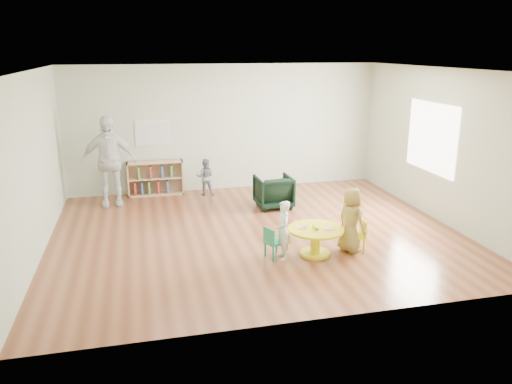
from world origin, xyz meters
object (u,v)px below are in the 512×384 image
armchair (274,192)px  toddler (205,177)px  adult_caretaker (108,161)px  kid_chair_left (273,241)px  child_left (283,230)px  activity_table (316,236)px  child_right (351,220)px  bookshelf (155,178)px  kid_chair_right (358,234)px

armchair → toddler: bearing=-46.4°
armchair → adult_caretaker: 3.41m
kid_chair_left → child_left: child_left is taller
activity_table → child_right: bearing=-0.0°
activity_table → adult_caretaker: adult_caretaker is taller
bookshelf → armchair: 2.75m
kid_chair_right → child_left: (-1.26, -0.04, 0.19)m
kid_chair_left → toddler: 3.72m
child_right → adult_caretaker: adult_caretaker is taller
kid_chair_left → adult_caretaker: adult_caretaker is taller
toddler → adult_caretaker: 2.09m
toddler → armchair: bearing=148.2°
bookshelf → toddler: bearing=-14.9°
bookshelf → child_right: 4.93m
kid_chair_right → armchair: armchair is taller
kid_chair_left → adult_caretaker: 4.30m
kid_chair_left → child_right: bearing=68.7°
child_left → adult_caretaker: 4.41m
toddler → child_right: bearing=129.0°
kid_chair_left → child_left: (0.14, -0.06, 0.19)m
bookshelf → child_left: child_left is taller
kid_chair_right → child_left: 1.27m
armchair → toddler: toddler is taller
bookshelf → adult_caretaker: bearing=-148.7°
armchair → child_left: size_ratio=0.78×
bookshelf → child_right: child_right is taller
bookshelf → child_left: size_ratio=1.30×
activity_table → child_left: child_left is taller
kid_chair_left → bookshelf: bookshelf is taller
kid_chair_right → adult_caretaker: size_ratio=0.27×
armchair → child_left: (-0.54, -2.53, 0.13)m
kid_chair_right → adult_caretaker: adult_caretaker is taller
kid_chair_right → bookshelf: 5.01m
kid_chair_left → armchair: bearing=144.3°
bookshelf → kid_chair_right: bearing=-53.0°
adult_caretaker → child_right: bearing=-43.2°
bookshelf → armchair: bearing=-33.1°
kid_chair_right → toddler: 4.19m
kid_chair_right → bookshelf: bookshelf is taller
child_left → toddler: child_left is taller
armchair → kid_chair_right: bearing=104.3°
kid_chair_left → adult_caretaker: size_ratio=0.27×
activity_table → child_left: (-0.54, -0.04, 0.16)m
kid_chair_right → child_right: 0.28m
child_left → armchair: bearing=171.9°
child_right → adult_caretaker: bearing=26.3°
bookshelf → toddler: 1.12m
kid_chair_right → armchair: 2.60m
adult_caretaker → activity_table: bearing=-48.0°
kid_chair_left → bookshelf: 4.28m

